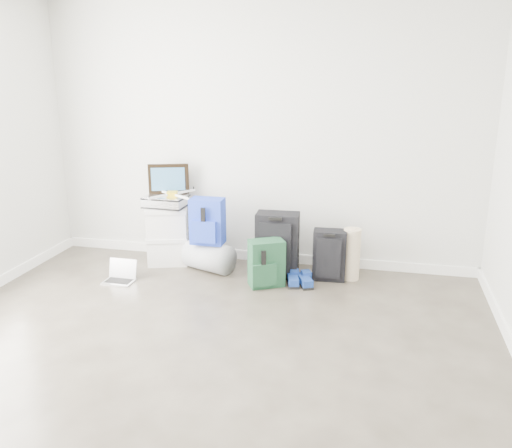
% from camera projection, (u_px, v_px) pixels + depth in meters
% --- Properties ---
extents(ground, '(5.00, 5.00, 0.00)m').
position_uv_depth(ground, '(174.00, 388.00, 3.52)').
color(ground, '#332E25').
rests_on(ground, ground).
extents(room_envelope, '(4.52, 5.02, 2.71)m').
position_uv_depth(room_envelope, '(162.00, 120.00, 3.05)').
color(room_envelope, silver).
rests_on(room_envelope, ground).
extents(boxes_stack, '(0.51, 0.46, 0.61)m').
position_uv_depth(boxes_stack, '(168.00, 235.00, 5.70)').
color(boxes_stack, silver).
rests_on(boxes_stack, ground).
extents(briefcase, '(0.43, 0.32, 0.12)m').
position_uv_depth(briefcase, '(166.00, 201.00, 5.60)').
color(briefcase, '#B2B2B7').
rests_on(briefcase, boxes_stack).
extents(painting, '(0.41, 0.16, 0.31)m').
position_uv_depth(painting, '(169.00, 179.00, 5.63)').
color(painting, black).
rests_on(painting, briefcase).
extents(drone, '(0.50, 0.50, 0.05)m').
position_uv_depth(drone, '(172.00, 194.00, 5.54)').
color(drone, gold).
rests_on(drone, briefcase).
extents(duffel_bag, '(0.56, 0.46, 0.30)m').
position_uv_depth(duffel_bag, '(209.00, 256.00, 5.52)').
color(duffel_bag, '#9C9FA4').
rests_on(duffel_bag, ground).
extents(blue_backpack, '(0.33, 0.24, 0.46)m').
position_uv_depth(blue_backpack, '(207.00, 222.00, 5.38)').
color(blue_backpack, '#172C9B').
rests_on(blue_backpack, duffel_bag).
extents(large_suitcase, '(0.43, 0.29, 0.64)m').
position_uv_depth(large_suitcase, '(277.00, 245.00, 5.33)').
color(large_suitcase, black).
rests_on(large_suitcase, ground).
extents(green_backpack, '(0.37, 0.35, 0.45)m').
position_uv_depth(green_backpack, '(266.00, 264.00, 5.11)').
color(green_backpack, '#123320').
rests_on(green_backpack, ground).
extents(carry_on, '(0.33, 0.23, 0.50)m').
position_uv_depth(carry_on, '(329.00, 255.00, 5.26)').
color(carry_on, black).
rests_on(carry_on, ground).
extents(shoes, '(0.30, 0.28, 0.09)m').
position_uv_depth(shoes, '(299.00, 281.00, 5.18)').
color(shoes, black).
rests_on(shoes, ground).
extents(rolled_rug, '(0.17, 0.17, 0.51)m').
position_uv_depth(rolled_rug, '(352.00, 254.00, 5.27)').
color(rolled_rug, tan).
rests_on(rolled_rug, ground).
extents(laptop, '(0.29, 0.21, 0.20)m').
position_uv_depth(laptop, '(121.00, 276.00, 5.27)').
color(laptop, silver).
rests_on(laptop, ground).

